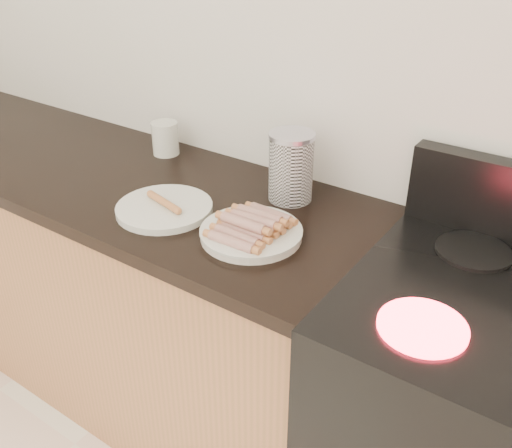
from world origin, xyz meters
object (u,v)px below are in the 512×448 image
Objects in this scene: side_plate at (164,208)px; canister at (291,167)px; main_plate at (251,234)px; mug at (165,138)px.

side_plate is 1.34× the size of canister.
main_plate is 0.97× the size of side_plate.
main_plate is 0.28m from side_plate.
main_plate is 1.30× the size of canister.
main_plate is 0.26m from canister.
mug reaches higher than main_plate.
main_plate is 0.62m from mug.
canister is 0.52m from mug.
mug is at bearing 131.84° from side_plate.
main_plate is at bearing -82.33° from canister.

